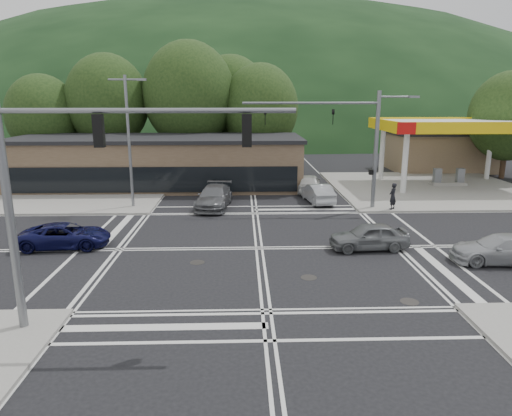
{
  "coord_description": "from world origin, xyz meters",
  "views": [
    {
      "loc": [
        -0.86,
        -22.34,
        7.61
      ],
      "look_at": [
        -0.07,
        3.01,
        1.4
      ],
      "focal_mm": 32.0,
      "sensor_mm": 36.0,
      "label": 1
    }
  ],
  "objects_px": {
    "car_queue_a": "(317,193)",
    "car_queue_b": "(309,183)",
    "car_grey_center": "(369,236)",
    "pedestrian": "(393,196)",
    "car_blue_west": "(65,236)",
    "car_silver_east": "(502,249)",
    "car_northbound": "(214,197)"
  },
  "relations": [
    {
      "from": "car_blue_west",
      "to": "pedestrian",
      "type": "height_order",
      "value": "pedestrian"
    },
    {
      "from": "car_grey_center",
      "to": "pedestrian",
      "type": "bearing_deg",
      "value": 150.46
    },
    {
      "from": "car_grey_center",
      "to": "car_northbound",
      "type": "relative_size",
      "value": 0.76
    },
    {
      "from": "car_blue_west",
      "to": "car_grey_center",
      "type": "bearing_deg",
      "value": -96.88
    },
    {
      "from": "car_northbound",
      "to": "pedestrian",
      "type": "relative_size",
      "value": 2.92
    },
    {
      "from": "pedestrian",
      "to": "car_blue_west",
      "type": "bearing_deg",
      "value": -24.79
    },
    {
      "from": "car_grey_center",
      "to": "car_silver_east",
      "type": "bearing_deg",
      "value": 65.59
    },
    {
      "from": "car_queue_b",
      "to": "car_northbound",
      "type": "xyz_separation_m",
      "value": [
        -7.42,
        -5.0,
        0.01
      ]
    },
    {
      "from": "car_northbound",
      "to": "pedestrian",
      "type": "height_order",
      "value": "pedestrian"
    },
    {
      "from": "car_northbound",
      "to": "pedestrian",
      "type": "bearing_deg",
      "value": -0.65
    },
    {
      "from": "car_queue_a",
      "to": "car_queue_b",
      "type": "relative_size",
      "value": 0.97
    },
    {
      "from": "car_queue_b",
      "to": "car_northbound",
      "type": "height_order",
      "value": "car_northbound"
    },
    {
      "from": "car_queue_b",
      "to": "car_northbound",
      "type": "distance_m",
      "value": 8.95
    },
    {
      "from": "car_silver_east",
      "to": "car_northbound",
      "type": "xyz_separation_m",
      "value": [
        -14.12,
        11.43,
        0.09
      ]
    },
    {
      "from": "car_silver_east",
      "to": "car_northbound",
      "type": "relative_size",
      "value": 0.88
    },
    {
      "from": "car_blue_west",
      "to": "car_queue_a",
      "type": "xyz_separation_m",
      "value": [
        14.71,
        9.84,
        0.08
      ]
    },
    {
      "from": "car_grey_center",
      "to": "car_queue_a",
      "type": "bearing_deg",
      "value": -179.05
    },
    {
      "from": "car_grey_center",
      "to": "pedestrian",
      "type": "distance_m",
      "value": 8.66
    },
    {
      "from": "car_queue_b",
      "to": "pedestrian",
      "type": "bearing_deg",
      "value": 134.97
    },
    {
      "from": "car_queue_a",
      "to": "car_queue_b",
      "type": "xyz_separation_m",
      "value": [
        -0.1,
        3.66,
        0.05
      ]
    },
    {
      "from": "car_blue_west",
      "to": "car_queue_b",
      "type": "distance_m",
      "value": 19.9
    },
    {
      "from": "car_blue_west",
      "to": "car_grey_center",
      "type": "xyz_separation_m",
      "value": [
        15.62,
        -0.8,
        0.06
      ]
    },
    {
      "from": "car_queue_a",
      "to": "car_northbound",
      "type": "height_order",
      "value": "car_northbound"
    },
    {
      "from": "car_queue_a",
      "to": "car_northbound",
      "type": "xyz_separation_m",
      "value": [
        -7.52,
        -1.34,
        0.06
      ]
    },
    {
      "from": "car_queue_b",
      "to": "pedestrian",
      "type": "relative_size",
      "value": 2.44
    },
    {
      "from": "car_silver_east",
      "to": "car_queue_a",
      "type": "relative_size",
      "value": 1.08
    },
    {
      "from": "car_silver_east",
      "to": "car_queue_a",
      "type": "height_order",
      "value": "car_queue_a"
    },
    {
      "from": "car_grey_center",
      "to": "car_queue_a",
      "type": "distance_m",
      "value": 10.68
    },
    {
      "from": "car_grey_center",
      "to": "car_northbound",
      "type": "bearing_deg",
      "value": -141.72
    },
    {
      "from": "car_blue_west",
      "to": "car_queue_a",
      "type": "height_order",
      "value": "car_queue_a"
    },
    {
      "from": "car_northbound",
      "to": "car_silver_east",
      "type": "bearing_deg",
      "value": -32.62
    },
    {
      "from": "car_silver_east",
      "to": "car_queue_a",
      "type": "xyz_separation_m",
      "value": [
        -6.6,
        12.77,
        0.03
      ]
    }
  ]
}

